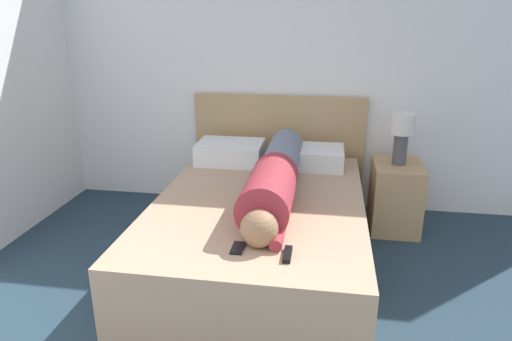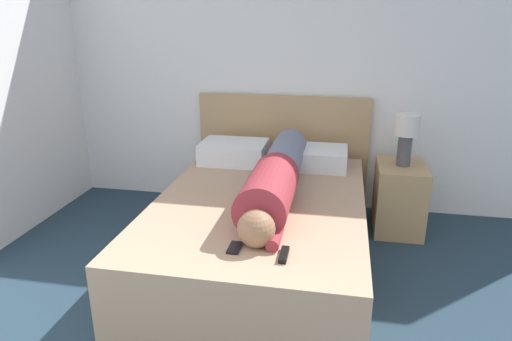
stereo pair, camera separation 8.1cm
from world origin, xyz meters
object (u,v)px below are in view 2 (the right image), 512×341
object	(u,v)px
pillow_second	(315,157)
person_lying	(276,178)
nightstand	(399,198)
tv_remote	(284,255)
bed	(260,232)
table_lamp	(406,133)
cell_phone	(235,248)
pillow_near_headboard	(234,152)

from	to	relation	value
pillow_second	person_lying	bearing A→B (deg)	-106.76
nightstand	tv_remote	world-z (taller)	nightstand
tv_remote	bed	bearing A→B (deg)	109.23
tv_remote	table_lamp	bearing A→B (deg)	63.63
bed	person_lying	distance (m)	0.40
cell_phone	bed	bearing A→B (deg)	89.27
nightstand	pillow_near_headboard	distance (m)	1.38
table_lamp	cell_phone	size ratio (longest dim) A/B	3.07
nightstand	tv_remote	size ratio (longest dim) A/B	3.62
person_lying	nightstand	bearing A→B (deg)	38.08
pillow_near_headboard	cell_phone	xyz separation A→B (m)	(0.35, -1.44, -0.08)
table_lamp	bed	bearing A→B (deg)	-142.97
bed	nightstand	world-z (taller)	nightstand
tv_remote	person_lying	bearing A→B (deg)	101.31
pillow_near_headboard	cell_phone	bearing A→B (deg)	-76.41
nightstand	pillow_near_headboard	size ratio (longest dim) A/B	1.02
tv_remote	pillow_near_headboard	bearing A→B (deg)	112.54
table_lamp	pillow_second	bearing A→B (deg)	179.98
nightstand	cell_phone	size ratio (longest dim) A/B	4.18
table_lamp	cell_phone	world-z (taller)	table_lamp
bed	pillow_near_headboard	xyz separation A→B (m)	(-0.36, 0.74, 0.33)
table_lamp	person_lying	size ratio (longest dim) A/B	0.24
bed	person_lying	world-z (taller)	person_lying
bed	person_lying	xyz separation A→B (m)	(0.10, 0.05, 0.38)
bed	pillow_second	bearing A→B (deg)	67.49
pillow_near_headboard	cell_phone	distance (m)	1.48
cell_phone	person_lying	bearing A→B (deg)	81.76
bed	table_lamp	xyz separation A→B (m)	(0.99, 0.74, 0.55)
person_lying	cell_phone	distance (m)	0.76
table_lamp	tv_remote	xyz separation A→B (m)	(-0.73, -1.48, -0.30)
bed	person_lying	size ratio (longest dim) A/B	1.24
tv_remote	nightstand	bearing A→B (deg)	63.63
bed	pillow_second	size ratio (longest dim) A/B	4.01
table_lamp	tv_remote	bearing A→B (deg)	-116.37
pillow_near_headboard	cell_phone	world-z (taller)	pillow_near_headboard
tv_remote	cell_phone	distance (m)	0.27
bed	nightstand	bearing A→B (deg)	37.03
person_lying	cell_phone	size ratio (longest dim) A/B	12.55
nightstand	bed	bearing A→B (deg)	-142.97
person_lying	pillow_second	size ratio (longest dim) A/B	3.24
person_lying	tv_remote	size ratio (longest dim) A/B	10.88
cell_phone	pillow_second	bearing A→B (deg)	77.58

